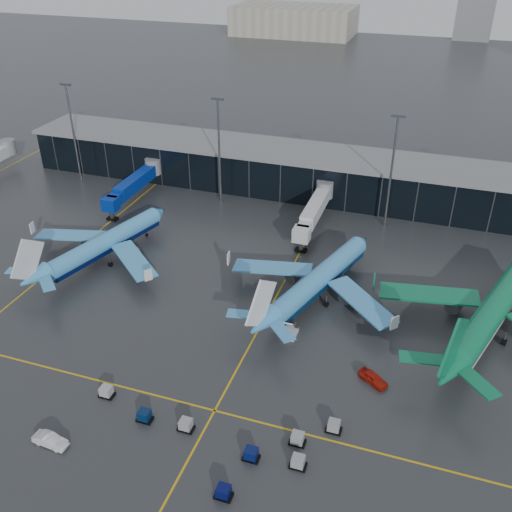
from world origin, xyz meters
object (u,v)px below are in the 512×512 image
(mobile_airstair, at_px, (290,331))
(airliner_arkefly, at_px, (104,233))
(service_van_white, at_px, (50,440))
(airliner_aer_lingus, at_px, (497,296))
(service_van_red, at_px, (373,378))
(baggage_carts, at_px, (228,437))
(airliner_klm_near, at_px, (320,267))

(mobile_airstair, bearing_deg, airliner_arkefly, 164.71)
(airliner_arkefly, distance_m, service_van_white, 48.43)
(airliner_aer_lingus, distance_m, mobile_airstair, 34.33)
(mobile_airstair, distance_m, service_van_red, 16.37)
(service_van_red, relative_size, service_van_white, 0.99)
(airliner_arkefly, relative_size, service_van_red, 8.05)
(service_van_red, xyz_separation_m, service_van_white, (-38.58, -25.56, -0.02))
(baggage_carts, xyz_separation_m, mobile_airstair, (1.71, 24.31, 0.01))
(baggage_carts, bearing_deg, service_van_red, 46.49)
(airliner_aer_lingus, height_order, mobile_airstair, airliner_aer_lingus)
(airliner_aer_lingus, height_order, service_van_white, airliner_aer_lingus)
(airliner_klm_near, height_order, baggage_carts, airliner_klm_near)
(airliner_arkefly, relative_size, airliner_aer_lingus, 0.86)
(baggage_carts, height_order, mobile_airstair, mobile_airstair)
(service_van_white, bearing_deg, service_van_red, -52.97)
(airliner_arkefly, bearing_deg, airliner_klm_near, 16.02)
(airliner_arkefly, xyz_separation_m, airliner_aer_lingus, (73.70, -0.04, 1.00))
(airliner_klm_near, xyz_separation_m, baggage_carts, (-3.54, -37.08, -5.44))
(airliner_aer_lingus, xyz_separation_m, mobile_airstair, (-31.54, -12.04, -6.23))
(airliner_aer_lingus, distance_m, baggage_carts, 49.66)
(airliner_klm_near, bearing_deg, baggage_carts, -77.98)
(airliner_arkefly, height_order, service_van_red, airliner_arkefly)
(airliner_klm_near, bearing_deg, service_van_red, -38.91)
(airliner_arkefly, xyz_separation_m, baggage_carts, (40.44, -36.38, -5.24))
(airliner_aer_lingus, bearing_deg, service_van_white, -122.31)
(airliner_aer_lingus, relative_size, baggage_carts, 1.30)
(baggage_carts, xyz_separation_m, service_van_red, (16.58, 17.46, 0.07))
(service_van_red, bearing_deg, airliner_aer_lingus, -9.20)
(airliner_aer_lingus, height_order, baggage_carts, airliner_aer_lingus)
(airliner_aer_lingus, relative_size, service_van_red, 9.40)
(airliner_arkefly, bearing_deg, service_van_red, -3.25)
(airliner_aer_lingus, bearing_deg, airliner_klm_near, -162.53)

